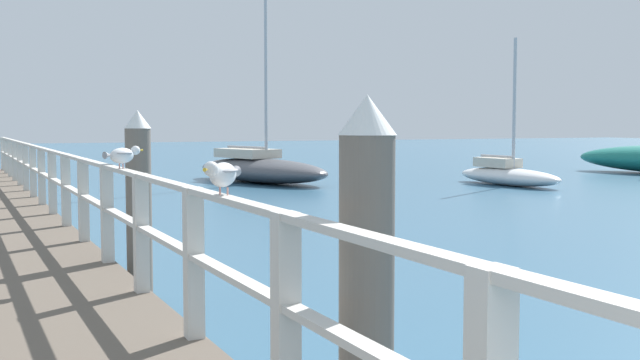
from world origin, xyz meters
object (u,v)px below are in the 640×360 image
Objects in this scene: seagull_background at (122,155)px; boat_3 at (507,174)px; dock_piling_near at (366,302)px; dock_piling_far at (139,204)px; boat_0 at (260,168)px; seagull_foreground at (222,173)px.

seagull_background is 18.88m from boat_3.
dock_piling_far is at bearing 90.00° from dock_piling_near.
boat_3 is at bearing 131.62° from boat_0.
boat_3 is (6.62, -4.44, -0.12)m from boat_0.
seagull_background is (-0.37, 4.21, 0.59)m from dock_piling_near.
dock_piling_near is at bearing -90.00° from dock_piling_far.
boat_0 is (7.72, 16.65, -1.19)m from seagull_background.
dock_piling_near is 1.32m from seagull_foreground.
boat_0 is 1.86× the size of boat_3.
dock_piling_far is at bearing -53.99° from seagull_foreground.
dock_piling_far reaches higher than seagull_foreground.
dock_piling_far reaches higher than seagull_background.
seagull_background is 18.39m from boat_0.
dock_piling_near is 22.12m from boat_0.
seagull_background is 0.05× the size of boat_0.
boat_3 is at bearing 38.64° from dock_piling_far.
boat_3 is (14.35, 12.21, -1.31)m from seagull_background.
boat_3 is at bearing 99.54° from seagull_background.
boat_0 is at bearing -36.10° from boat_3.
boat_0 is 7.97m from boat_3.
dock_piling_far is 0.46× the size of boat_3.
seagull_foreground is 0.90× the size of seagull_background.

